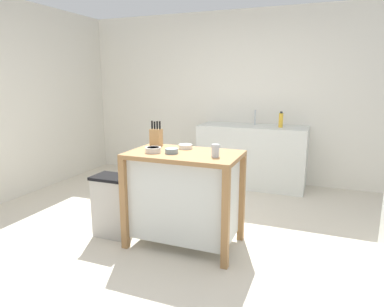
{
  "coord_description": "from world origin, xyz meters",
  "views": [
    {
      "loc": [
        1.23,
        -2.84,
        1.57
      ],
      "look_at": [
        0.03,
        0.2,
        0.86
      ],
      "focal_mm": 31.83,
      "sensor_mm": 36.0,
      "label": 1
    }
  ],
  "objects_px": {
    "bowl_ceramic_wide": "(172,151)",
    "trash_bin": "(113,205)",
    "kitchen_island": "(184,194)",
    "bowl_stoneware_deep": "(185,146)",
    "drinking_cup": "(215,151)",
    "sink_faucet": "(255,117)",
    "bottle_hand_soap": "(281,120)",
    "bowl_ceramic_small": "(153,150)",
    "knife_block": "(156,137)"
  },
  "relations": [
    {
      "from": "bowl_stoneware_deep",
      "to": "trash_bin",
      "type": "relative_size",
      "value": 0.21
    },
    {
      "from": "kitchen_island",
      "to": "trash_bin",
      "type": "bearing_deg",
      "value": -173.59
    },
    {
      "from": "knife_block",
      "to": "drinking_cup",
      "type": "bearing_deg",
      "value": -21.33
    },
    {
      "from": "kitchen_island",
      "to": "bowl_ceramic_small",
      "type": "bearing_deg",
      "value": -158.76
    },
    {
      "from": "sink_faucet",
      "to": "kitchen_island",
      "type": "bearing_deg",
      "value": -95.36
    },
    {
      "from": "bowl_ceramic_wide",
      "to": "trash_bin",
      "type": "bearing_deg",
      "value": -179.09
    },
    {
      "from": "trash_bin",
      "to": "bottle_hand_soap",
      "type": "relative_size",
      "value": 2.82
    },
    {
      "from": "trash_bin",
      "to": "bottle_hand_soap",
      "type": "distance_m",
      "value": 2.66
    },
    {
      "from": "kitchen_island",
      "to": "trash_bin",
      "type": "relative_size",
      "value": 1.65
    },
    {
      "from": "kitchen_island",
      "to": "sink_faucet",
      "type": "relative_size",
      "value": 4.72
    },
    {
      "from": "drinking_cup",
      "to": "bowl_ceramic_small",
      "type": "bearing_deg",
      "value": -176.47
    },
    {
      "from": "bowl_stoneware_deep",
      "to": "drinking_cup",
      "type": "xyz_separation_m",
      "value": [
        0.38,
        -0.24,
        0.03
      ]
    },
    {
      "from": "trash_bin",
      "to": "sink_faucet",
      "type": "height_order",
      "value": "sink_faucet"
    },
    {
      "from": "kitchen_island",
      "to": "bowl_ceramic_wide",
      "type": "height_order",
      "value": "bowl_ceramic_wide"
    },
    {
      "from": "sink_faucet",
      "to": "bottle_hand_soap",
      "type": "bearing_deg",
      "value": -22.53
    },
    {
      "from": "drinking_cup",
      "to": "trash_bin",
      "type": "height_order",
      "value": "drinking_cup"
    },
    {
      "from": "trash_bin",
      "to": "bowl_ceramic_wide",
      "type": "bearing_deg",
      "value": 0.91
    },
    {
      "from": "bowl_ceramic_wide",
      "to": "drinking_cup",
      "type": "bearing_deg",
      "value": 1.01
    },
    {
      "from": "bowl_ceramic_small",
      "to": "knife_block",
      "type": "bearing_deg",
      "value": 112.48
    },
    {
      "from": "kitchen_island",
      "to": "sink_faucet",
      "type": "xyz_separation_m",
      "value": [
        0.21,
        2.25,
        0.51
      ]
    },
    {
      "from": "knife_block",
      "to": "drinking_cup",
      "type": "relative_size",
      "value": 2.26
    },
    {
      "from": "knife_block",
      "to": "bowl_ceramic_small",
      "type": "relative_size",
      "value": 1.74
    },
    {
      "from": "bowl_ceramic_wide",
      "to": "bottle_hand_soap",
      "type": "bearing_deg",
      "value": 72.01
    },
    {
      "from": "trash_bin",
      "to": "bowl_stoneware_deep",
      "type": "bearing_deg",
      "value": 20.36
    },
    {
      "from": "drinking_cup",
      "to": "sink_faucet",
      "type": "bearing_deg",
      "value": 92.78
    },
    {
      "from": "bottle_hand_soap",
      "to": "knife_block",
      "type": "bearing_deg",
      "value": -118.32
    },
    {
      "from": "knife_block",
      "to": "bowl_ceramic_small",
      "type": "bearing_deg",
      "value": -67.52
    },
    {
      "from": "kitchen_island",
      "to": "bottle_hand_soap",
      "type": "relative_size",
      "value": 4.65
    },
    {
      "from": "drinking_cup",
      "to": "trash_bin",
      "type": "distance_m",
      "value": 1.26
    },
    {
      "from": "bowl_ceramic_small",
      "to": "bowl_stoneware_deep",
      "type": "height_order",
      "value": "bowl_ceramic_small"
    },
    {
      "from": "kitchen_island",
      "to": "knife_block",
      "type": "distance_m",
      "value": 0.67
    },
    {
      "from": "knife_block",
      "to": "trash_bin",
      "type": "relative_size",
      "value": 0.4
    },
    {
      "from": "kitchen_island",
      "to": "bowl_ceramic_small",
      "type": "xyz_separation_m",
      "value": [
        -0.27,
        -0.1,
        0.43
      ]
    },
    {
      "from": "bowl_stoneware_deep",
      "to": "drinking_cup",
      "type": "relative_size",
      "value": 1.2
    },
    {
      "from": "knife_block",
      "to": "bowl_stoneware_deep",
      "type": "distance_m",
      "value": 0.35
    },
    {
      "from": "trash_bin",
      "to": "bottle_hand_soap",
      "type": "bearing_deg",
      "value": 57.79
    },
    {
      "from": "kitchen_island",
      "to": "bowl_stoneware_deep",
      "type": "bearing_deg",
      "value": 108.5
    },
    {
      "from": "kitchen_island",
      "to": "bowl_stoneware_deep",
      "type": "xyz_separation_m",
      "value": [
        -0.06,
        0.17,
        0.42
      ]
    },
    {
      "from": "bowl_stoneware_deep",
      "to": "trash_bin",
      "type": "height_order",
      "value": "bowl_stoneware_deep"
    },
    {
      "from": "drinking_cup",
      "to": "sink_faucet",
      "type": "xyz_separation_m",
      "value": [
        -0.11,
        2.32,
        0.05
      ]
    },
    {
      "from": "bottle_hand_soap",
      "to": "drinking_cup",
      "type": "bearing_deg",
      "value": -97.55
    },
    {
      "from": "sink_faucet",
      "to": "knife_block",
      "type": "bearing_deg",
      "value": -106.68
    },
    {
      "from": "kitchen_island",
      "to": "trash_bin",
      "type": "xyz_separation_m",
      "value": [
        -0.76,
        -0.09,
        -0.19
      ]
    },
    {
      "from": "bowl_ceramic_small",
      "to": "bowl_stoneware_deep",
      "type": "bearing_deg",
      "value": 53.15
    },
    {
      "from": "bowl_ceramic_wide",
      "to": "trash_bin",
      "type": "height_order",
      "value": "bowl_ceramic_wide"
    },
    {
      "from": "bowl_stoneware_deep",
      "to": "bottle_hand_soap",
      "type": "relative_size",
      "value": 0.6
    },
    {
      "from": "bowl_stoneware_deep",
      "to": "sink_faucet",
      "type": "height_order",
      "value": "sink_faucet"
    },
    {
      "from": "bowl_stoneware_deep",
      "to": "drinking_cup",
      "type": "bearing_deg",
      "value": -32.33
    },
    {
      "from": "knife_block",
      "to": "bowl_ceramic_small",
      "type": "distance_m",
      "value": 0.35
    },
    {
      "from": "bowl_ceramic_wide",
      "to": "trash_bin",
      "type": "xyz_separation_m",
      "value": [
        -0.67,
        -0.01,
        -0.62
      ]
    }
  ]
}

